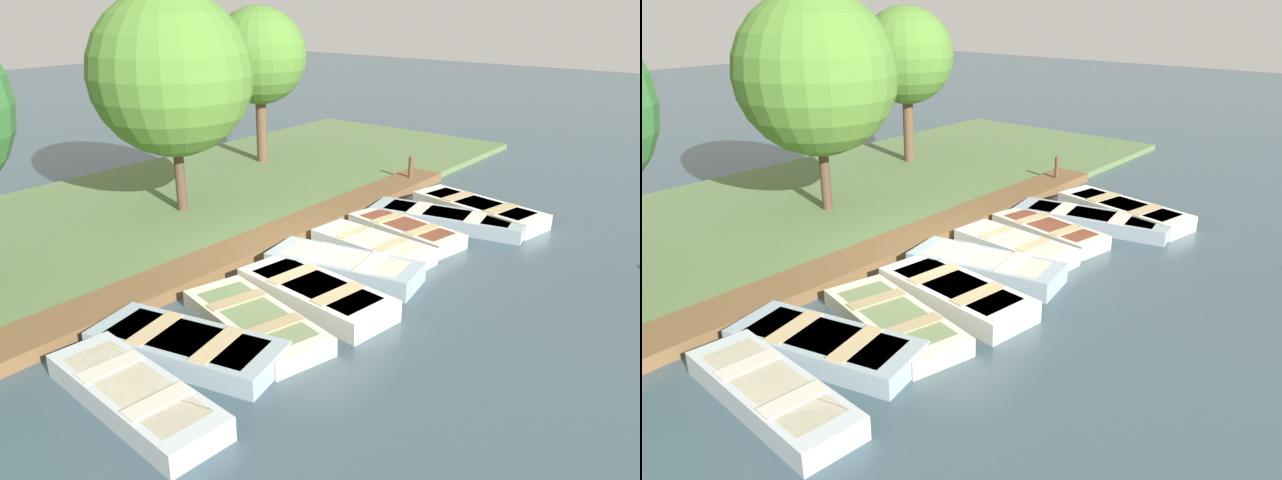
{
  "view_description": "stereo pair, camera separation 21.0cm",
  "coord_description": "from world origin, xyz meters",
  "views": [
    {
      "loc": [
        7.39,
        -9.2,
        5.07
      ],
      "look_at": [
        0.38,
        -0.39,
        0.65
      ],
      "focal_mm": 35.0,
      "sensor_mm": 36.0,
      "label": 1
    },
    {
      "loc": [
        7.55,
        -9.07,
        5.07
      ],
      "look_at": [
        0.38,
        -0.39,
        0.65
      ],
      "focal_mm": 35.0,
      "sensor_mm": 36.0,
      "label": 2
    }
  ],
  "objects": [
    {
      "name": "rowboat_1",
      "position": [
        0.78,
        -4.12,
        0.18
      ],
      "size": [
        3.16,
        1.8,
        0.37
      ],
      "rotation": [
        0.0,
        0.0,
        0.24
      ],
      "color": "#8C9EA8",
      "rests_on": "ground_plane"
    },
    {
      "name": "rowboat_7",
      "position": [
        1.11,
        3.5,
        0.17
      ],
      "size": [
        3.72,
        1.66,
        0.35
      ],
      "rotation": [
        0.0,
        0.0,
        0.19
      ],
      "color": "#8C9EA8",
      "rests_on": "ground_plane"
    },
    {
      "name": "rowboat_8",
      "position": [
        1.41,
        4.55,
        0.19
      ],
      "size": [
        3.46,
        1.69,
        0.39
      ],
      "rotation": [
        0.0,
        0.0,
        -0.19
      ],
      "color": "silver",
      "rests_on": "ground_plane"
    },
    {
      "name": "rowboat_3",
      "position": [
        1.19,
        -1.56,
        0.2
      ],
      "size": [
        3.06,
        1.51,
        0.41
      ],
      "rotation": [
        0.0,
        0.0,
        -0.12
      ],
      "color": "silver",
      "rests_on": "ground_plane"
    },
    {
      "name": "rowboat_4",
      "position": [
        0.9,
        -0.32,
        0.21
      ],
      "size": [
        3.1,
        1.6,
        0.42
      ],
      "rotation": [
        0.0,
        0.0,
        0.19
      ],
      "color": "#8C9EA8",
      "rests_on": "ground_plane"
    },
    {
      "name": "park_tree_center",
      "position": [
        -6.13,
        4.84,
        3.38
      ],
      "size": [
        2.87,
        2.87,
        4.83
      ],
      "color": "brown",
      "rests_on": "ground_plane"
    },
    {
      "name": "rowboat_6",
      "position": [
        0.73,
        2.23,
        0.17
      ],
      "size": [
        2.83,
        1.46,
        0.34
      ],
      "rotation": [
        0.0,
        0.0,
        -0.18
      ],
      "color": "beige",
      "rests_on": "ground_plane"
    },
    {
      "name": "mooring_post_far",
      "position": [
        -1.32,
        5.87,
        0.44
      ],
      "size": [
        0.13,
        0.13,
        0.87
      ],
      "color": "brown",
      "rests_on": "ground_plane"
    },
    {
      "name": "dock_walkway",
      "position": [
        -1.34,
        0.0,
        0.12
      ],
      "size": [
        1.03,
        13.66,
        0.25
      ],
      "color": "brown",
      "rests_on": "ground_plane"
    },
    {
      "name": "rowboat_5",
      "position": [
        0.71,
        0.94,
        0.19
      ],
      "size": [
        2.7,
        1.22,
        0.38
      ],
      "rotation": [
        0.0,
        0.0,
        -0.09
      ],
      "color": "silver",
      "rests_on": "ground_plane"
    },
    {
      "name": "rowboat_2",
      "position": [
        1.01,
        -2.89,
        0.16
      ],
      "size": [
        3.06,
        1.76,
        0.34
      ],
      "rotation": [
        0.0,
        0.0,
        -0.24
      ],
      "color": "beige",
      "rests_on": "ground_plane"
    },
    {
      "name": "shore_bank",
      "position": [
        -5.0,
        0.0,
        0.09
      ],
      "size": [
        8.0,
        24.0,
        0.17
      ],
      "color": "#567042",
      "rests_on": "ground_plane"
    },
    {
      "name": "ground_plane",
      "position": [
        0.0,
        0.0,
        0.0
      ],
      "size": [
        80.0,
        80.0,
        0.0
      ],
      "primitive_type": "plane",
      "color": "#384C56"
    },
    {
      "name": "rowboat_0",
      "position": [
        1.19,
        -5.34,
        0.18
      ],
      "size": [
        3.09,
        1.2,
        0.37
      ],
      "rotation": [
        0.0,
        0.0,
        -0.08
      ],
      "color": "#B2BCC1",
      "rests_on": "ground_plane"
    },
    {
      "name": "park_tree_left",
      "position": [
        -4.31,
        0.07,
        3.41
      ],
      "size": [
        3.75,
        3.75,
        5.29
      ],
      "color": "#4C3828",
      "rests_on": "ground_plane"
    }
  ]
}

